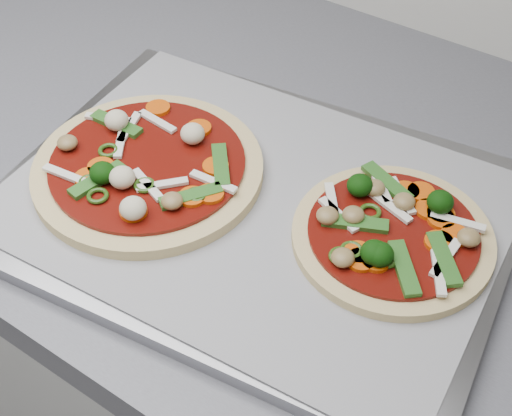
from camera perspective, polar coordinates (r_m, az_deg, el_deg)
The scene contains 4 objects.
baking_tray at distance 0.67m, azimuth -0.13°, elevation -0.03°, with size 0.46×0.34×0.02m, color gray.
parchment at distance 0.66m, azimuth -0.13°, elevation 0.49°, with size 0.44×0.32×0.00m, color gray.
pizza_left at distance 0.69m, azimuth -8.73°, elevation 3.22°, with size 0.29×0.29×0.04m.
pizza_right at distance 0.63m, azimuth 10.84°, elevation -1.97°, with size 0.21×0.21×0.03m.
Camera 1 is at (-0.09, 0.83, 1.38)m, focal length 50.00 mm.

